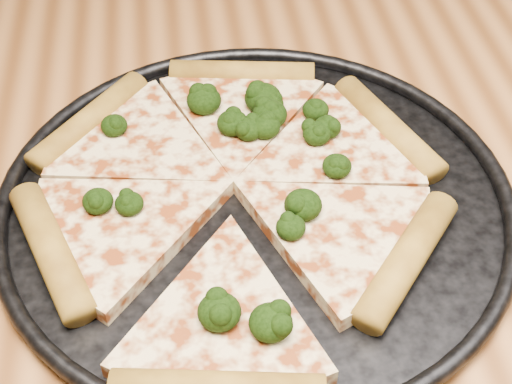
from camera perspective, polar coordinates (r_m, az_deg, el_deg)
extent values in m
cube|color=#9A5F2F|center=(0.62, 8.04, -1.55)|extent=(1.20, 0.90, 0.04)
cylinder|color=black|center=(0.58, 0.00, -0.91)|extent=(0.38, 0.38, 0.01)
torus|color=black|center=(0.58, 0.00, -0.42)|extent=(0.39, 0.39, 0.01)
cylinder|color=#A37828|center=(0.64, 9.82, 4.78)|extent=(0.07, 0.13, 0.02)
cylinder|color=#A37828|center=(0.69, -1.04, 8.82)|extent=(0.13, 0.04, 0.02)
cylinder|color=#A37828|center=(0.65, -12.30, 5.19)|extent=(0.10, 0.12, 0.02)
cylinder|color=#A37828|center=(0.55, -15.04, -4.22)|extent=(0.07, 0.13, 0.02)
cylinder|color=#A37828|center=(0.54, 11.19, -4.93)|extent=(0.10, 0.12, 0.02)
ellipsoid|color=black|center=(0.56, -9.44, -0.86)|extent=(0.02, 0.02, 0.02)
ellipsoid|color=black|center=(0.48, 1.10, -9.71)|extent=(0.03, 0.03, 0.02)
ellipsoid|color=black|center=(0.63, 1.03, 5.83)|extent=(0.03, 0.03, 0.02)
ellipsoid|color=black|center=(0.64, 0.53, 7.01)|extent=(0.03, 0.03, 0.02)
ellipsoid|color=black|center=(0.54, 2.61, -2.65)|extent=(0.02, 0.02, 0.02)
ellipsoid|color=black|center=(0.62, 5.34, 4.84)|extent=(0.02, 0.02, 0.02)
ellipsoid|color=black|center=(0.63, -10.54, 4.90)|extent=(0.02, 0.02, 0.02)
ellipsoid|color=black|center=(0.62, -1.75, 5.17)|extent=(0.03, 0.03, 0.02)
ellipsoid|color=black|center=(0.64, 4.47, 6.15)|extent=(0.02, 0.02, 0.02)
ellipsoid|color=black|center=(0.61, 4.56, 4.36)|extent=(0.02, 0.02, 0.02)
ellipsoid|color=black|center=(0.55, 3.53, -0.97)|extent=(0.03, 0.03, 0.02)
ellipsoid|color=black|center=(0.59, 6.05, 1.94)|extent=(0.02, 0.02, 0.02)
ellipsoid|color=black|center=(0.64, 1.10, 6.56)|extent=(0.02, 0.02, 0.02)
ellipsoid|color=black|center=(0.57, -11.72, -0.67)|extent=(0.02, 0.02, 0.02)
ellipsoid|color=black|center=(0.49, -2.75, -8.92)|extent=(0.03, 0.03, 0.02)
ellipsoid|color=black|center=(0.64, -3.91, 6.84)|extent=(0.03, 0.03, 0.02)
ellipsoid|color=black|center=(0.62, -0.57, 4.73)|extent=(0.02, 0.02, 0.02)
ellipsoid|color=black|center=(0.62, 0.69, 4.92)|extent=(0.02, 0.02, 0.02)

